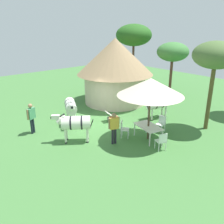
{
  "coord_description": "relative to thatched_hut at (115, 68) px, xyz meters",
  "views": [
    {
      "loc": [
        10.93,
        -8.15,
        5.72
      ],
      "look_at": [
        1.22,
        0.28,
        1.0
      ],
      "focal_mm": 38.88,
      "sensor_mm": 36.0,
      "label": 1
    }
  ],
  "objects": [
    {
      "name": "ground_plane",
      "position": [
        2.39,
        -3.71,
        -2.61
      ],
      "size": [
        36.0,
        36.0,
        0.0
      ],
      "primitive_type": "plane",
      "color": "#407339"
    },
    {
      "name": "thatched_hut",
      "position": [
        0.0,
        0.0,
        0.0
      ],
      "size": [
        5.6,
        5.6,
        4.75
      ],
      "rotation": [
        0.0,
        0.0,
        4.97
      ],
      "color": "beige",
      "rests_on": "ground_plane"
    },
    {
      "name": "shade_umbrella",
      "position": [
        5.88,
        -2.92,
        0.19
      ],
      "size": [
        3.29,
        3.29,
        3.24
      ],
      "color": "#50392A",
      "rests_on": "ground_plane"
    },
    {
      "name": "patio_dining_table",
      "position": [
        5.88,
        -2.92,
        -1.95
      ],
      "size": [
        1.69,
        1.23,
        0.74
      ],
      "rotation": [
        0.0,
        0.0,
        -0.24
      ],
      "color": "silver",
      "rests_on": "ground_plane"
    },
    {
      "name": "patio_chair_near_lawn",
      "position": [
        4.88,
        -3.73,
        -2.09
      ],
      "size": [
        0.6,
        0.61,
        0.9
      ],
      "rotation": [
        0.0,
        0.0,
        -0.9
      ],
      "color": "silver",
      "rests_on": "ground_plane"
    },
    {
      "name": "patio_chair_west_end",
      "position": [
        7.1,
        -3.36,
        -2.09
      ],
      "size": [
        0.54,
        0.56,
        0.9
      ],
      "rotation": [
        0.0,
        0.0,
        1.23
      ],
      "color": "white",
      "rests_on": "ground_plane"
    },
    {
      "name": "patio_chair_east_end",
      "position": [
        5.72,
        -1.64,
        -2.09
      ],
      "size": [
        0.49,
        0.47,
        0.9
      ],
      "rotation": [
        0.0,
        0.0,
        -3.02
      ],
      "color": "silver",
      "rests_on": "ground_plane"
    },
    {
      "name": "guest_beside_umbrella",
      "position": [
        5.11,
        -4.61,
        -1.62
      ],
      "size": [
        0.33,
        0.57,
        1.64
      ],
      "rotation": [
        0.0,
        0.0,
        1.27
      ],
      "color": "#221F2B",
      "rests_on": "ground_plane"
    },
    {
      "name": "standing_watcher",
      "position": [
        1.23,
        -7.15,
        -1.59
      ],
      "size": [
        0.4,
        0.55,
        1.7
      ],
      "rotation": [
        0.0,
        0.0,
        -1.1
      ],
      "color": "black",
      "rests_on": "ground_plane"
    },
    {
      "name": "striped_lounge_chair",
      "position": [
        2.79,
        -2.69,
        -2.35
      ],
      "size": [
        0.76,
        0.92,
        0.66
      ],
      "rotation": [
        0.0,
        0.0,
        5.95
      ],
      "color": "#C2584A",
      "rests_on": "ground_plane"
    },
    {
      "name": "zebra_nearest_camera",
      "position": [
        3.62,
        -5.91,
        -1.6
      ],
      "size": [
        1.49,
        1.8,
        1.54
      ],
      "rotation": [
        0.0,
        0.0,
        2.5
      ],
      "color": "silver",
      "rests_on": "ground_plane"
    },
    {
      "name": "zebra_by_umbrella",
      "position": [
        1.3,
        -4.72,
        -1.58
      ],
      "size": [
        2.02,
        1.29,
        1.57
      ],
      "rotation": [
        0.0,
        0.0,
        4.24
      ],
      "color": "silver",
      "rests_on": "ground_plane"
    },
    {
      "name": "zebra_toward_hut",
      "position": [
        4.3,
        -0.16,
        -1.64
      ],
      "size": [
        0.93,
        2.11,
        1.51
      ],
      "rotation": [
        0.0,
        0.0,
        6.07
      ],
      "color": "silver",
      "rests_on": "ground_plane"
    },
    {
      "name": "acacia_tree_far_lawn",
      "position": [
        7.17,
        0.64,
        1.5
      ],
      "size": [
        2.41,
        2.41,
        4.89
      ],
      "color": "brown",
      "rests_on": "ground_plane"
    },
    {
      "name": "acacia_tree_right_background",
      "position": [
        1.56,
        4.78,
        0.93
      ],
      "size": [
        2.54,
        2.54,
        4.33
      ],
      "color": "brown",
      "rests_on": "ground_plane"
    },
    {
      "name": "acacia_tree_behind_hut",
      "position": [
        -2.14,
        4.08,
        2.11
      ],
      "size": [
        3.13,
        3.13,
        5.69
      ],
      "color": "#4F322A",
      "rests_on": "ground_plane"
    }
  ]
}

